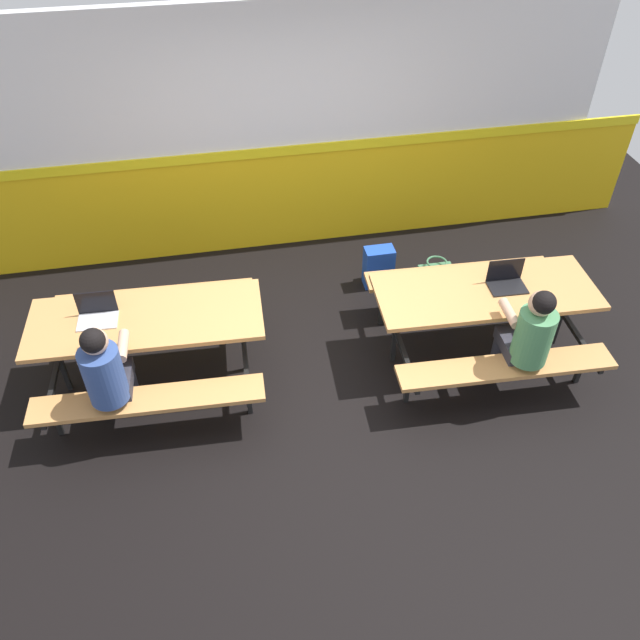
# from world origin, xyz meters

# --- Properties ---
(ground_plane) EXTENTS (10.00, 10.00, 0.02)m
(ground_plane) POSITION_xyz_m (0.00, 0.00, -0.01)
(ground_plane) COLOR black
(accent_backdrop) EXTENTS (8.00, 0.14, 2.60)m
(accent_backdrop) POSITION_xyz_m (0.00, 2.24, 1.25)
(accent_backdrop) COLOR yellow
(accent_backdrop) RESTS_ON ground
(picnic_table_left) EXTENTS (1.95, 1.63, 0.74)m
(picnic_table_left) POSITION_xyz_m (-1.45, 0.29, 0.58)
(picnic_table_left) COLOR tan
(picnic_table_left) RESTS_ON ground
(picnic_table_right) EXTENTS (1.95, 1.63, 0.74)m
(picnic_table_right) POSITION_xyz_m (1.45, 0.10, 0.58)
(picnic_table_right) COLOR tan
(picnic_table_right) RESTS_ON ground
(student_nearer) EXTENTS (0.37, 0.53, 1.21)m
(student_nearer) POSITION_xyz_m (-1.74, -0.25, 0.71)
(student_nearer) COLOR #2D2D38
(student_nearer) RESTS_ON ground
(student_further) EXTENTS (0.37, 0.53, 1.21)m
(student_further) POSITION_xyz_m (1.59, -0.47, 0.71)
(student_further) COLOR #2D2D38
(student_further) RESTS_ON ground
(laptop_silver) EXTENTS (0.33, 0.23, 0.22)m
(laptop_silver) POSITION_xyz_m (-1.83, 0.35, 0.79)
(laptop_silver) COLOR silver
(laptop_silver) RESTS_ON picnic_table_left
(laptop_dark) EXTENTS (0.33, 0.23, 0.22)m
(laptop_dark) POSITION_xyz_m (1.64, 0.12, 0.79)
(laptop_dark) COLOR black
(laptop_dark) RESTS_ON picnic_table_right
(backpack_dark) EXTENTS (0.30, 0.22, 0.44)m
(backpack_dark) POSITION_xyz_m (0.82, 1.27, 0.22)
(backpack_dark) COLOR #1E47B2
(backpack_dark) RESTS_ON ground
(tote_bag_bright) EXTENTS (0.34, 0.21, 0.43)m
(tote_bag_bright) POSITION_xyz_m (1.33, 0.97, 0.19)
(tote_bag_bright) COLOR #3F724C
(tote_bag_bright) RESTS_ON ground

